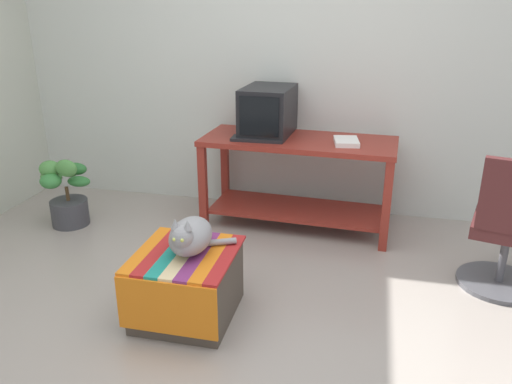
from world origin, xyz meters
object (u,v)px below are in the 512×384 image
at_px(tv_monitor, 268,111).
at_px(office_chair, 508,234).
at_px(potted_plant, 66,194).
at_px(desk, 298,167).
at_px(ottoman_with_blanket, 187,284).
at_px(cat, 190,236).
at_px(book, 346,142).
at_px(keyboard, 258,139).

relative_size(tv_monitor, office_chair, 0.61).
bearing_deg(potted_plant, desk, 12.80).
bearing_deg(ottoman_with_blanket, cat, 24.99).
bearing_deg(desk, potted_plant, -164.27).
relative_size(desk, cat, 4.17).
bearing_deg(book, desk, 161.01).
relative_size(keyboard, ottoman_with_blanket, 0.67).
distance_m(keyboard, book, 0.67).
relative_size(keyboard, cat, 1.10).
bearing_deg(book, potted_plant, -179.99).
distance_m(tv_monitor, cat, 1.53).
xyz_separation_m(tv_monitor, office_chair, (1.67, -0.77, -0.52)).
height_order(cat, office_chair, office_chair).
bearing_deg(cat, tv_monitor, 85.06).
height_order(tv_monitor, book, tv_monitor).
bearing_deg(book, cat, -128.79).
xyz_separation_m(keyboard, book, (0.66, 0.06, 0.01)).
distance_m(tv_monitor, office_chair, 1.91).
distance_m(keyboard, cat, 1.29).
height_order(desk, keyboard, keyboard).
distance_m(tv_monitor, book, 0.67).
relative_size(tv_monitor, potted_plant, 0.93).
relative_size(book, ottoman_with_blanket, 0.41).
height_order(book, ottoman_with_blanket, book).
bearing_deg(cat, office_chair, 21.34).
relative_size(cat, office_chair, 0.41).
height_order(tv_monitor, potted_plant, tv_monitor).
bearing_deg(tv_monitor, ottoman_with_blanket, -93.13).
height_order(keyboard, potted_plant, keyboard).
height_order(book, office_chair, office_chair).
xyz_separation_m(book, ottoman_with_blanket, (-0.79, -1.34, -0.54)).
relative_size(keyboard, office_chair, 0.45).
height_order(desk, book, book).
bearing_deg(keyboard, ottoman_with_blanket, -97.32).
relative_size(keyboard, book, 1.64).
height_order(ottoman_with_blanket, office_chair, office_chair).
xyz_separation_m(ottoman_with_blanket, potted_plant, (-1.39, 0.99, 0.06)).
relative_size(desk, office_chair, 1.70).
xyz_separation_m(ottoman_with_blanket, cat, (0.03, 0.01, 0.30)).
distance_m(desk, ottoman_with_blanket, 1.49).
xyz_separation_m(desk, ottoman_with_blanket, (-0.42, -1.40, -0.29)).
distance_m(keyboard, office_chair, 1.83).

